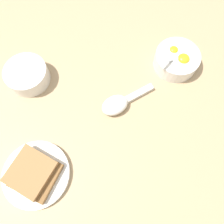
# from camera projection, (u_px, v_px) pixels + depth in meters

# --- Properties ---
(ground_plane) EXTENTS (3.00, 3.00, 0.00)m
(ground_plane) POSITION_uv_depth(u_px,v_px,m) (110.00, 121.00, 0.61)
(ground_plane) COLOR tan
(egg_bowl) EXTENTS (0.13, 0.13, 0.08)m
(egg_bowl) POSITION_uv_depth(u_px,v_px,m) (176.00, 60.00, 0.65)
(egg_bowl) COLOR white
(egg_bowl) RESTS_ON ground_plane
(toast_plate) EXTENTS (0.17, 0.17, 0.02)m
(toast_plate) POSITION_uv_depth(u_px,v_px,m) (36.00, 174.00, 0.56)
(toast_plate) COLOR white
(toast_plate) RESTS_ON ground_plane
(toast_sandwich) EXTENTS (0.15, 0.15, 0.03)m
(toast_sandwich) POSITION_uv_depth(u_px,v_px,m) (33.00, 173.00, 0.53)
(toast_sandwich) COLOR brown
(toast_sandwich) RESTS_ON toast_plate
(soup_spoon) EXTENTS (0.17, 0.10, 0.04)m
(soup_spoon) POSITION_uv_depth(u_px,v_px,m) (118.00, 103.00, 0.62)
(soup_spoon) COLOR white
(soup_spoon) RESTS_ON ground_plane
(congee_bowl) EXTENTS (0.12, 0.12, 0.05)m
(congee_bowl) POSITION_uv_depth(u_px,v_px,m) (27.00, 75.00, 0.63)
(congee_bowl) COLOR white
(congee_bowl) RESTS_ON ground_plane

